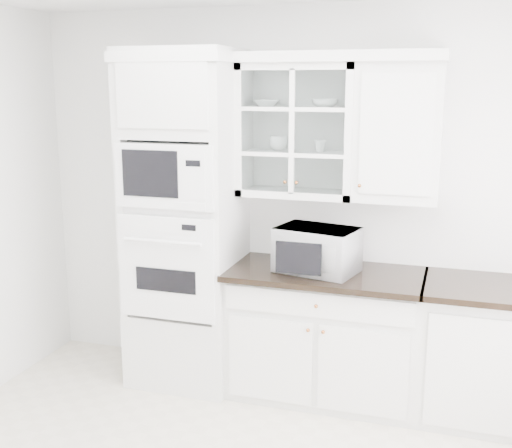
% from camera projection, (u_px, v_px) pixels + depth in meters
% --- Properties ---
extents(room_shell, '(4.00, 3.50, 2.70)m').
position_uv_depth(room_shell, '(238.00, 159.00, 3.32)').
color(room_shell, white).
rests_on(room_shell, ground).
extents(oven_column, '(0.76, 0.68, 2.40)m').
position_uv_depth(oven_column, '(185.00, 221.00, 4.59)').
color(oven_column, silver).
rests_on(oven_column, ground).
extents(base_cabinet_run, '(1.32, 0.67, 0.92)m').
position_uv_depth(base_cabinet_run, '(325.00, 333.00, 4.47)').
color(base_cabinet_run, silver).
rests_on(base_cabinet_run, ground).
extents(extra_base_cabinet, '(0.72, 0.67, 0.92)m').
position_uv_depth(extra_base_cabinet, '(476.00, 351.00, 4.17)').
color(extra_base_cabinet, silver).
rests_on(extra_base_cabinet, ground).
extents(upper_cabinet_glass, '(0.80, 0.33, 0.90)m').
position_uv_depth(upper_cabinet_glass, '(298.00, 131.00, 4.37)').
color(upper_cabinet_glass, silver).
rests_on(upper_cabinet_glass, room_shell).
extents(upper_cabinet_solid, '(0.55, 0.33, 0.90)m').
position_uv_depth(upper_cabinet_solid, '(399.00, 133.00, 4.17)').
color(upper_cabinet_solid, silver).
rests_on(upper_cabinet_solid, room_shell).
extents(crown_molding, '(2.14, 0.38, 0.07)m').
position_uv_depth(crown_molding, '(283.00, 57.00, 4.28)').
color(crown_molding, white).
rests_on(crown_molding, room_shell).
extents(countertop_microwave, '(0.60, 0.54, 0.30)m').
position_uv_depth(countertop_microwave, '(318.00, 249.00, 4.33)').
color(countertop_microwave, white).
rests_on(countertop_microwave, base_cabinet_run).
extents(bowl_a, '(0.24, 0.24, 0.05)m').
position_uv_depth(bowl_a, '(266.00, 103.00, 4.40)').
color(bowl_a, white).
rests_on(bowl_a, upper_cabinet_glass).
extents(bowl_b, '(0.19, 0.19, 0.05)m').
position_uv_depth(bowl_b, '(325.00, 103.00, 4.27)').
color(bowl_b, white).
rests_on(bowl_b, upper_cabinet_glass).
extents(cup_a, '(0.16, 0.16, 0.10)m').
position_uv_depth(cup_a, '(279.00, 143.00, 4.44)').
color(cup_a, white).
rests_on(cup_a, upper_cabinet_glass).
extents(cup_b, '(0.11, 0.11, 0.08)m').
position_uv_depth(cup_b, '(320.00, 146.00, 4.37)').
color(cup_b, white).
rests_on(cup_b, upper_cabinet_glass).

